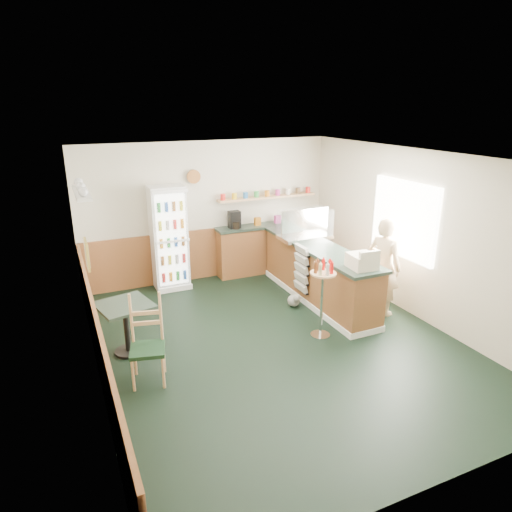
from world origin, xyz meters
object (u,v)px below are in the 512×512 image
condiment_stand (323,288)px  display_case (305,224)px  drinks_fridge (169,238)px  cafe_chair (145,336)px  cafe_table (126,319)px  cash_register (362,261)px  shopkeeper (384,266)px

condiment_stand → display_case: bearing=68.8°
drinks_fridge → condiment_stand: bearing=-61.0°
drinks_fridge → cafe_chair: size_ratio=1.71×
cafe_table → cafe_chair: (0.13, -0.74, 0.06)m
cafe_chair → cash_register: bearing=14.3°
condiment_stand → cafe_chair: (-2.62, -0.05, -0.19)m
display_case → cafe_table: display_case is taller
drinks_fridge → cafe_chair: drinks_fridge is taller
drinks_fridge → shopkeeper: drinks_fridge is taller
cash_register → shopkeeper: 0.83m
shopkeeper → condiment_stand: size_ratio=1.38×
condiment_stand → cash_register: bearing=-2.4°
cash_register → condiment_stand: (-0.65, 0.03, -0.33)m
cafe_chair → cafe_table: bearing=114.0°
cafe_table → shopkeeper: bearing=-5.5°
shopkeeper → cafe_table: (-4.10, 0.39, -0.29)m
shopkeeper → cafe_table: size_ratio=1.99×
shopkeeper → condiment_stand: bearing=83.2°
drinks_fridge → cafe_chair: 3.09m
cash_register → cafe_table: 3.52m
drinks_fridge → display_case: drinks_fridge is taller
cafe_table → cafe_chair: bearing=-79.9°
cafe_table → cafe_chair: size_ratio=0.73×
display_case → drinks_fridge: bearing=152.6°
condiment_stand → cafe_table: bearing=166.0°
display_case → condiment_stand: display_case is taller
cafe_table → condiment_stand: bearing=-14.0°
shopkeeper → condiment_stand: 1.39m
cafe_chair → condiment_stand: bearing=15.0°
cash_register → shopkeeper: shopkeeper is taller
condiment_stand → cafe_chair: size_ratio=1.05×
display_case → shopkeeper: size_ratio=0.57×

